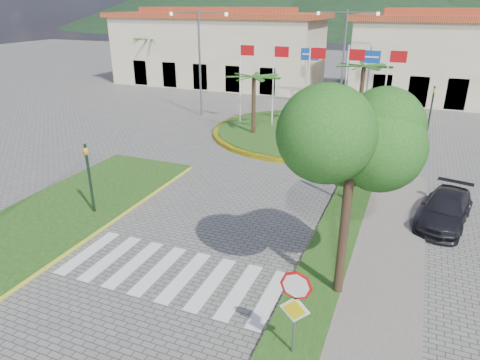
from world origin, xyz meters
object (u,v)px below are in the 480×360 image
at_px(deciduous_tree, 354,136).
at_px(car_side_right, 445,209).
at_px(car_dark_a, 324,97).
at_px(car_dark_b, 361,94).
at_px(stop_sign, 295,301).
at_px(white_van, 201,83).
at_px(roundabout_island, 304,131).

relative_size(deciduous_tree, car_side_right, 1.59).
xyz_separation_m(car_dark_a, car_dark_b, (2.92, 3.00, -0.03)).
height_order(stop_sign, white_van, stop_sign).
bearing_deg(white_van, roundabout_island, -139.03).
bearing_deg(car_side_right, white_van, 146.25).
bearing_deg(stop_sign, roundabout_island, 103.73).
height_order(deciduous_tree, car_side_right, deciduous_tree).
relative_size(car_dark_a, car_side_right, 0.80).
distance_m(stop_sign, car_side_right, 10.25).
bearing_deg(roundabout_island, stop_sign, -76.27).
relative_size(car_dark_a, car_dark_b, 1.02).
xyz_separation_m(deciduous_tree, car_dark_a, (-6.33, 27.27, -4.59)).
xyz_separation_m(roundabout_island, white_van, (-14.66, 12.86, 0.40)).
bearing_deg(white_van, car_dark_a, -108.39).
distance_m(roundabout_island, car_side_right, 13.69).
distance_m(deciduous_tree, car_side_right, 8.49).
xyz_separation_m(deciduous_tree, car_dark_b, (-3.41, 30.27, -4.63)).
bearing_deg(deciduous_tree, car_side_right, 63.69).
height_order(stop_sign, car_side_right, stop_sign).
distance_m(car_dark_a, car_dark_b, 4.19).
height_order(deciduous_tree, car_dark_b, deciduous_tree).
height_order(deciduous_tree, white_van, deciduous_tree).
xyz_separation_m(roundabout_island, car_dark_a, (-0.83, 10.27, 0.41)).
bearing_deg(white_van, car_dark_b, -96.38).
relative_size(white_van, car_dark_a, 1.19).
distance_m(roundabout_island, deciduous_tree, 18.55).
bearing_deg(car_side_right, stop_sign, -100.38).
relative_size(white_van, car_side_right, 0.95).
bearing_deg(car_dark_a, car_dark_b, -61.69).
distance_m(white_van, car_side_right, 33.07).
height_order(stop_sign, car_dark_b, stop_sign).
relative_size(car_dark_b, car_side_right, 0.78).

